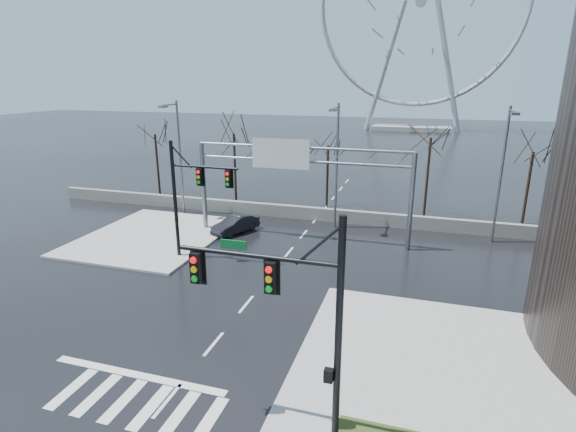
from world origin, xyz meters
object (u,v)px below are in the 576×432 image
at_px(signal_mast_far, 189,190).
at_px(ferris_wheel, 420,10).
at_px(car, 235,224).
at_px(signal_mast_near, 297,306).
at_px(sign_gantry, 296,172).

distance_m(signal_mast_far, ferris_wheel, 89.30).
bearing_deg(car, signal_mast_near, -36.69).
bearing_deg(ferris_wheel, car, -97.34).
bearing_deg(ferris_wheel, signal_mast_near, -89.92).
distance_m(ferris_wheel, car, 84.70).
distance_m(signal_mast_near, car, 22.01).
bearing_deg(signal_mast_far, car, 84.67).
height_order(signal_mast_near, sign_gantry, signal_mast_near).
height_order(sign_gantry, ferris_wheel, ferris_wheel).
bearing_deg(ferris_wheel, signal_mast_far, -97.20).
bearing_deg(car, sign_gantry, 25.37).
bearing_deg(signal_mast_far, ferris_wheel, 82.80).
relative_size(signal_mast_far, car, 1.95).
xyz_separation_m(signal_mast_near, ferris_wheel, (-0.14, 99.04, 21.26)).
height_order(signal_mast_far, sign_gantry, signal_mast_far).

